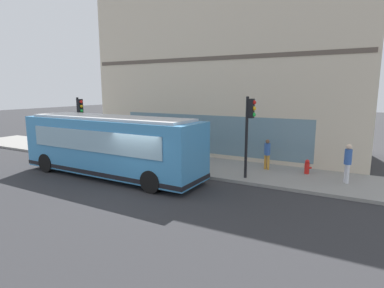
% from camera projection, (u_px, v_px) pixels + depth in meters
% --- Properties ---
extents(ground, '(120.00, 120.00, 0.00)m').
position_uv_depth(ground, '(145.00, 188.00, 14.18)').
color(ground, '#2D2D30').
extents(sidewalk_curb, '(4.09, 40.00, 0.15)m').
position_uv_depth(sidewalk_curb, '(194.00, 165.00, 18.18)').
color(sidewalk_curb, gray).
rests_on(sidewalk_curb, ground).
extents(building_corner, '(6.97, 17.93, 11.35)m').
position_uv_depth(building_corner, '(231.00, 71.00, 21.98)').
color(building_corner, beige).
rests_on(building_corner, ground).
extents(city_bus_nearside, '(2.76, 10.09, 3.07)m').
position_uv_depth(city_bus_nearside, '(110.00, 146.00, 15.87)').
color(city_bus_nearside, '#3F8CC6').
rests_on(city_bus_nearside, ground).
extents(traffic_light_near_corner, '(0.32, 0.49, 3.92)m').
position_uv_depth(traffic_light_near_corner, '(249.00, 122.00, 14.75)').
color(traffic_light_near_corner, black).
rests_on(traffic_light_near_corner, sidewalk_curb).
extents(traffic_light_down_block, '(0.32, 0.49, 3.75)m').
position_uv_depth(traffic_light_down_block, '(80.00, 115.00, 19.87)').
color(traffic_light_down_block, black).
rests_on(traffic_light_down_block, sidewalk_curb).
extents(fire_hydrant, '(0.35, 0.35, 0.74)m').
position_uv_depth(fire_hydrant, '(307.00, 167.00, 15.91)').
color(fire_hydrant, red).
rests_on(fire_hydrant, sidewalk_curb).
extents(pedestrian_by_light_pole, '(0.32, 0.32, 1.72)m').
position_uv_depth(pedestrian_by_light_pole, '(93.00, 134.00, 22.95)').
color(pedestrian_by_light_pole, '#3F8C4C').
rests_on(pedestrian_by_light_pole, sidewalk_curb).
extents(pedestrian_near_building_entrance, '(0.32, 0.32, 1.82)m').
position_uv_depth(pedestrian_near_building_entrance, '(147.00, 138.00, 20.84)').
color(pedestrian_near_building_entrance, '#3F8C4C').
rests_on(pedestrian_near_building_entrance, sidewalk_curb).
extents(pedestrian_near_hydrant, '(0.32, 0.32, 1.63)m').
position_uv_depth(pedestrian_near_hydrant, '(267.00, 152.00, 16.70)').
color(pedestrian_near_hydrant, gold).
rests_on(pedestrian_near_hydrant, sidewalk_curb).
extents(pedestrian_walking_along_curb, '(0.32, 0.32, 1.81)m').
position_uv_depth(pedestrian_walking_along_curb, '(348.00, 161.00, 14.22)').
color(pedestrian_walking_along_curb, silver).
rests_on(pedestrian_walking_along_curb, sidewalk_curb).
extents(newspaper_vending_box, '(0.44, 0.42, 0.90)m').
position_uv_depth(newspaper_vending_box, '(121.00, 143.00, 22.45)').
color(newspaper_vending_box, '#263F99').
rests_on(newspaper_vending_box, sidewalk_curb).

